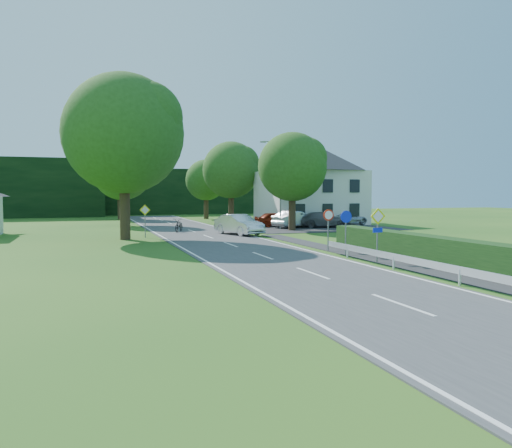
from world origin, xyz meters
name	(u,v)px	position (x,y,z in m)	size (l,w,h in m)	color
ground	(401,306)	(0.00, 0.00, 0.00)	(160.00, 160.00, 0.00)	#235016
road	(222,242)	(0.00, 20.00, 0.02)	(7.00, 80.00, 0.04)	#3B3B3E
footpath	(484,283)	(4.95, 2.00, 0.02)	(1.50, 44.00, 0.04)	#262629
parking_pad	(305,226)	(12.00, 33.00, 0.02)	(14.00, 16.00, 0.04)	#262629
line_edge_left	(174,243)	(-3.25, 20.00, 0.04)	(0.12, 80.00, 0.01)	white
line_edge_right	(268,240)	(3.25, 20.00, 0.04)	(0.12, 80.00, 0.01)	white
line_centre	(222,241)	(0.00, 20.00, 0.04)	(0.12, 80.00, 0.01)	white
tree_main	(124,157)	(-6.00, 24.00, 5.82)	(9.40, 9.40, 11.64)	#254B16
tree_left_far	(123,183)	(-5.00, 40.00, 4.29)	(7.00, 7.00, 8.58)	#254B16
tree_right_far	(231,182)	(7.00, 42.00, 4.54)	(7.40, 7.40, 9.09)	#254B16
tree_left_back	(120,187)	(-4.50, 52.00, 4.04)	(6.60, 6.60, 8.07)	#254B16
tree_right_back	(206,189)	(6.00, 50.00, 3.78)	(6.20, 6.20, 7.56)	#254B16
tree_right_mid	(292,182)	(8.50, 28.00, 4.29)	(7.00, 7.00, 8.58)	#254B16
treeline_right	(195,192)	(8.00, 66.00, 3.50)	(30.00, 5.00, 7.00)	black
house_white	(310,183)	(14.00, 36.00, 4.41)	(10.60, 8.40, 8.60)	silver
streetlight	(279,180)	(8.06, 30.00, 4.46)	(2.03, 0.18, 8.00)	gray
sign_priority_right	(378,225)	(4.30, 7.98, 1.80)	(0.78, 0.09, 2.59)	gray
sign_roundabout	(346,224)	(4.30, 10.98, 1.67)	(0.64, 0.08, 2.37)	gray
sign_speed_limit	(328,220)	(4.30, 12.97, 1.77)	(0.64, 0.11, 2.37)	gray
sign_priority_left	(145,214)	(-4.50, 24.98, 1.72)	(0.78, 0.09, 2.44)	gray
moving_car	(239,225)	(2.70, 24.97, 0.84)	(1.68, 4.83, 1.59)	silver
motorcycle	(179,225)	(-1.20, 29.42, 0.60)	(0.74, 2.13, 1.12)	black
parked_car_red	(276,219)	(8.92, 33.00, 0.75)	(1.67, 4.15, 1.41)	maroon
parked_car_silver_a	(295,219)	(10.09, 31.00, 0.82)	(1.65, 4.74, 1.56)	#AEAEB3
parked_car_grey	(324,220)	(12.83, 30.49, 0.77)	(2.04, 5.01, 1.45)	#525257
parked_car_silver_b	(346,219)	(16.41, 32.52, 0.69)	(2.14, 4.65, 1.29)	#B3B3BB
parasol	(289,215)	(10.64, 33.66, 1.12)	(2.36, 2.40, 2.16)	#B9100E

